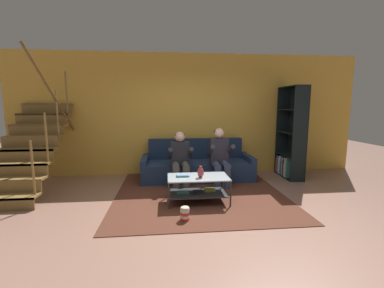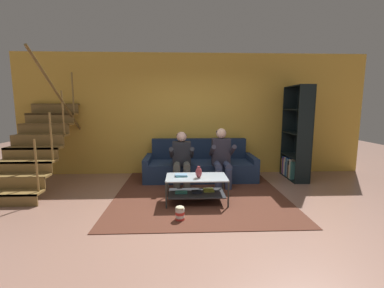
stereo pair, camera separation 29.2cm
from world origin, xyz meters
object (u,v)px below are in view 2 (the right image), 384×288
(person_seated_left, at_px, (182,157))
(bookshelf, at_px, (296,146))
(book_stack, at_px, (181,175))
(person_seated_right, at_px, (222,155))
(couch, at_px, (200,166))
(coffee_table, at_px, (197,185))
(popcorn_tub, at_px, (180,213))
(vase, at_px, (199,172))

(person_seated_left, distance_m, bookshelf, 2.68)
(book_stack, bearing_deg, person_seated_left, 89.39)
(person_seated_left, height_order, person_seated_right, person_seated_right)
(person_seated_left, bearing_deg, couch, 52.93)
(person_seated_left, distance_m, coffee_table, 1.01)
(bookshelf, bearing_deg, book_stack, -152.17)
(coffee_table, xyz_separation_m, popcorn_tub, (-0.28, -0.71, -0.19))
(vase, bearing_deg, popcorn_tub, -116.21)
(person_seated_left, distance_m, vase, 1.04)
(vase, bearing_deg, bookshelf, 32.69)
(couch, height_order, book_stack, couch)
(couch, distance_m, bookshelf, 2.26)
(person_seated_left, relative_size, book_stack, 5.06)
(couch, distance_m, person_seated_left, 0.76)
(vase, xyz_separation_m, book_stack, (-0.30, 0.11, -0.08))
(person_seated_right, relative_size, bookshelf, 0.57)
(bookshelf, bearing_deg, coffee_table, -148.90)
(bookshelf, bearing_deg, person_seated_right, -164.43)
(vase, distance_m, book_stack, 0.33)
(person_seated_left, distance_m, book_stack, 0.90)
(person_seated_left, relative_size, person_seated_right, 0.94)
(vase, height_order, popcorn_tub, vase)
(vase, xyz_separation_m, popcorn_tub, (-0.32, -0.64, -0.44))
(book_stack, distance_m, popcorn_tub, 0.84)
(couch, height_order, popcorn_tub, couch)
(person_seated_right, relative_size, popcorn_tub, 5.51)
(person_seated_right, height_order, bookshelf, bookshelf)
(couch, xyz_separation_m, vase, (-0.13, -1.55, 0.26))
(person_seated_left, relative_size, coffee_table, 1.08)
(couch, bearing_deg, bookshelf, -1.09)
(popcorn_tub, bearing_deg, person_seated_right, 62.41)
(couch, bearing_deg, popcorn_tub, -101.49)
(bookshelf, relative_size, popcorn_tub, 9.68)
(bookshelf, xyz_separation_m, popcorn_tub, (-2.66, -2.15, -0.65))
(book_stack, bearing_deg, coffee_table, -8.58)
(book_stack, xyz_separation_m, popcorn_tub, (-0.02, -0.75, -0.36))
(coffee_table, bearing_deg, vase, -65.06)
(person_seated_left, height_order, bookshelf, bookshelf)
(bookshelf, bearing_deg, person_seated_left, -169.08)
(popcorn_tub, bearing_deg, vase, 63.79)
(person_seated_left, xyz_separation_m, popcorn_tub, (-0.03, -1.64, -0.51))
(vase, relative_size, popcorn_tub, 0.92)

